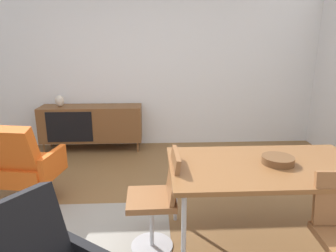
{
  "coord_description": "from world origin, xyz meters",
  "views": [
    {
      "loc": [
        0.41,
        -2.45,
        1.69
      ],
      "look_at": [
        0.56,
        0.62,
        0.84
      ],
      "focal_mm": 32.11,
      "sensor_mm": 36.0,
      "label": 1
    }
  ],
  "objects_px": {
    "dining_chair_near_window": "(159,197)",
    "sideboard": "(92,123)",
    "lounge_chair_red": "(20,165)",
    "dining_table": "(267,169)",
    "vase_cobalt": "(60,101)",
    "wooden_bowl_on_table": "(278,160)"
  },
  "relations": [
    {
      "from": "dining_table",
      "to": "dining_chair_near_window",
      "type": "bearing_deg",
      "value": 179.92
    },
    {
      "from": "vase_cobalt",
      "to": "wooden_bowl_on_table",
      "type": "distance_m",
      "value": 3.53
    },
    {
      "from": "wooden_bowl_on_table",
      "to": "lounge_chair_red",
      "type": "bearing_deg",
      "value": 162.73
    },
    {
      "from": "vase_cobalt",
      "to": "dining_chair_near_window",
      "type": "relative_size",
      "value": 0.21
    },
    {
      "from": "vase_cobalt",
      "to": "dining_table",
      "type": "xyz_separation_m",
      "value": [
        2.4,
        -2.52,
        -0.11
      ]
    },
    {
      "from": "dining_table",
      "to": "lounge_chair_red",
      "type": "bearing_deg",
      "value": 161.91
    },
    {
      "from": "dining_chair_near_window",
      "to": "lounge_chair_red",
      "type": "distance_m",
      "value": 1.62
    },
    {
      "from": "sideboard",
      "to": "dining_chair_near_window",
      "type": "xyz_separation_m",
      "value": [
        1.03,
        -2.52,
        0.03
      ]
    },
    {
      "from": "dining_table",
      "to": "wooden_bowl_on_table",
      "type": "xyz_separation_m",
      "value": [
        0.09,
        0.01,
        0.07
      ]
    },
    {
      "from": "vase_cobalt",
      "to": "lounge_chair_red",
      "type": "xyz_separation_m",
      "value": [
        0.08,
        -1.77,
        -0.34
      ]
    },
    {
      "from": "vase_cobalt",
      "to": "dining_table",
      "type": "bearing_deg",
      "value": -46.48
    },
    {
      "from": "dining_chair_near_window",
      "to": "sideboard",
      "type": "bearing_deg",
      "value": 112.29
    },
    {
      "from": "vase_cobalt",
      "to": "wooden_bowl_on_table",
      "type": "height_order",
      "value": "vase_cobalt"
    },
    {
      "from": "sideboard",
      "to": "wooden_bowl_on_table",
      "type": "xyz_separation_m",
      "value": [
        2.01,
        -2.51,
        0.33
      ]
    },
    {
      "from": "sideboard",
      "to": "dining_table",
      "type": "height_order",
      "value": "dining_table"
    },
    {
      "from": "sideboard",
      "to": "lounge_chair_red",
      "type": "xyz_separation_m",
      "value": [
        -0.4,
        -1.76,
        0.03
      ]
    },
    {
      "from": "wooden_bowl_on_table",
      "to": "lounge_chair_red",
      "type": "distance_m",
      "value": 2.54
    },
    {
      "from": "dining_chair_near_window",
      "to": "lounge_chair_red",
      "type": "height_order",
      "value": "lounge_chair_red"
    },
    {
      "from": "wooden_bowl_on_table",
      "to": "dining_chair_near_window",
      "type": "height_order",
      "value": "dining_chair_near_window"
    },
    {
      "from": "wooden_bowl_on_table",
      "to": "dining_chair_near_window",
      "type": "bearing_deg",
      "value": -179.51
    },
    {
      "from": "sideboard",
      "to": "wooden_bowl_on_table",
      "type": "bearing_deg",
      "value": -51.34
    },
    {
      "from": "vase_cobalt",
      "to": "dining_chair_near_window",
      "type": "bearing_deg",
      "value": -59.13
    }
  ]
}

